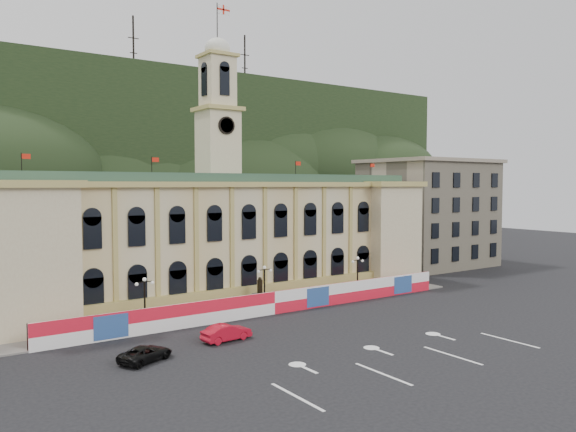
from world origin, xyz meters
TOP-DOWN VIEW (x-y plane):
  - ground at (0.00, 0.00)m, footprint 260.00×260.00m
  - lane_markings at (0.00, -5.00)m, footprint 26.00×10.00m
  - hill_ridge at (0.03, 121.99)m, footprint 230.00×80.00m
  - city_hall at (0.00, 27.63)m, footprint 56.20×17.60m
  - side_building_right at (43.00, 30.93)m, footprint 21.00×17.00m
  - hoarding_fence at (0.06, 15.07)m, footprint 50.00×0.44m
  - pavement at (0.00, 17.75)m, footprint 56.00×5.50m
  - statue at (0.00, 18.00)m, footprint 1.40×1.40m
  - lamp_left at (-14.00, 17.00)m, footprint 1.96×0.44m
  - lamp_center at (0.00, 17.00)m, footprint 1.96×0.44m
  - lamp_right at (14.00, 17.00)m, footprint 1.96×0.44m
  - red_sedan at (-9.39, 8.68)m, footprint 2.58×5.04m
  - black_suv at (-17.65, 7.10)m, footprint 5.62×6.29m

SIDE VIEW (x-z plane):
  - ground at x=0.00m, z-range 0.00..0.00m
  - lane_markings at x=0.00m, z-range -0.01..0.01m
  - pavement at x=0.00m, z-range 0.00..0.16m
  - black_suv at x=-17.65m, z-range 0.00..1.31m
  - red_sedan at x=-9.39m, z-range 0.00..1.55m
  - statue at x=0.00m, z-range -0.67..3.05m
  - hoarding_fence at x=0.06m, z-range 0.00..2.50m
  - lamp_left at x=-14.00m, z-range 0.50..5.65m
  - lamp_center at x=0.00m, z-range 0.50..5.65m
  - lamp_right at x=14.00m, z-range 0.50..5.65m
  - city_hall at x=0.00m, z-range -10.70..26.40m
  - side_building_right at x=43.00m, z-range 0.03..18.63m
  - hill_ridge at x=0.03m, z-range -12.52..51.48m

